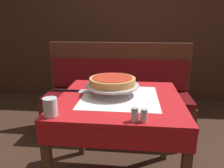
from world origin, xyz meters
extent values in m
cube|color=red|center=(0.00, 0.00, 0.74)|extent=(0.87, 0.87, 0.03)
cube|color=white|center=(0.00, 0.00, 0.75)|extent=(0.54, 0.54, 0.00)
cube|color=red|center=(0.00, 0.00, 0.66)|extent=(0.87, 0.87, 0.12)
cube|color=#4C331E|center=(-0.40, 0.40, 0.36)|extent=(0.05, 0.05, 0.72)
cube|color=#4C331E|center=(0.40, 0.40, 0.36)|extent=(0.05, 0.05, 0.72)
cube|color=red|center=(0.19, 1.66, 0.74)|extent=(0.74, 0.74, 0.03)
cube|color=white|center=(0.19, 1.66, 0.75)|extent=(0.46, 0.46, 0.00)
cube|color=red|center=(0.19, 1.66, 0.65)|extent=(0.74, 0.74, 0.14)
cube|color=#4C331E|center=(-0.14, 1.32, 0.36)|extent=(0.05, 0.05, 0.72)
cube|color=#4C331E|center=(0.53, 1.32, 0.36)|extent=(0.05, 0.05, 0.72)
cube|color=#4C331E|center=(-0.14, 2.00, 0.36)|extent=(0.05, 0.05, 0.72)
cube|color=#4C331E|center=(0.53, 2.00, 0.36)|extent=(0.05, 0.05, 0.72)
cube|color=#4C2819|center=(-0.09, 0.85, 0.21)|extent=(1.65, 0.49, 0.42)
cube|color=#600F14|center=(-0.09, 0.85, 0.45)|extent=(1.62, 0.49, 0.06)
cube|color=#4C2819|center=(-0.09, 1.07, 0.76)|extent=(1.65, 0.06, 0.56)
cube|color=#600F14|center=(-0.09, 1.02, 0.68)|extent=(1.59, 0.02, 0.36)
cube|color=#3D2319|center=(0.00, 2.16, 1.20)|extent=(6.00, 0.04, 2.40)
cylinder|color=#ADADB2|center=(-0.06, 0.19, 0.78)|extent=(0.01, 0.01, 0.06)
cylinder|color=#ADADB2|center=(-0.17, -0.01, 0.78)|extent=(0.01, 0.01, 0.06)
cylinder|color=#ADADB2|center=(0.06, -0.01, 0.78)|extent=(0.01, 0.01, 0.06)
cylinder|color=#ADADB2|center=(-0.06, 0.05, 0.81)|extent=(0.27, 0.27, 0.01)
cylinder|color=silver|center=(-0.06, 0.05, 0.82)|extent=(0.38, 0.38, 0.01)
cylinder|color=silver|center=(-0.06, 0.05, 0.83)|extent=(0.39, 0.39, 0.01)
cylinder|color=tan|center=(-0.06, 0.05, 0.86)|extent=(0.34, 0.34, 0.05)
cylinder|color=red|center=(-0.06, 0.05, 0.88)|extent=(0.30, 0.30, 0.01)
cube|color=#BCBCC1|center=(-0.27, 0.09, 0.76)|extent=(0.11, 0.09, 0.00)
cube|color=black|center=(-0.42, 0.09, 0.76)|extent=(0.20, 0.02, 0.01)
cylinder|color=silver|center=(-0.37, -0.37, 0.81)|extent=(0.08, 0.08, 0.11)
cylinder|color=silver|center=(0.11, -0.38, 0.78)|extent=(0.04, 0.04, 0.06)
cylinder|color=#B7B7BC|center=(0.11, -0.38, 0.82)|extent=(0.04, 0.04, 0.02)
cylinder|color=silver|center=(0.16, -0.38, 0.78)|extent=(0.04, 0.04, 0.06)
cylinder|color=#B7B7BC|center=(0.16, -0.38, 0.82)|extent=(0.04, 0.04, 0.02)
cube|color=black|center=(0.25, 1.67, 0.77)|extent=(0.12, 0.12, 0.03)
cylinder|color=black|center=(0.25, 1.67, 0.85)|extent=(0.01, 0.01, 0.13)
cylinder|color=#99194C|center=(0.25, 1.71, 0.83)|extent=(0.04, 0.04, 0.10)
cylinder|color=red|center=(0.22, 1.65, 0.83)|extent=(0.04, 0.04, 0.10)
cylinder|color=gold|center=(0.28, 1.65, 0.83)|extent=(0.04, 0.04, 0.10)
camera|label=1|loc=(0.10, -1.48, 1.27)|focal=35.00mm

